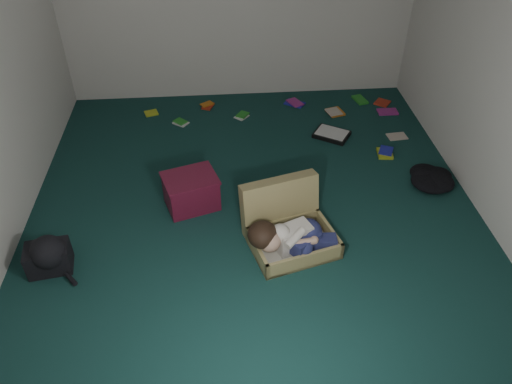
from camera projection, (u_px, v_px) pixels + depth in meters
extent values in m
plane|color=#143935|center=(255.00, 212.00, 4.47)|extent=(4.50, 4.50, 0.00)
plane|color=white|center=(302.00, 341.00, 1.91)|extent=(4.50, 0.00, 4.50)
cube|color=tan|center=(294.00, 243.00, 4.06)|extent=(0.77, 0.64, 0.15)
cube|color=beige|center=(294.00, 246.00, 4.08)|extent=(0.70, 0.57, 0.02)
cube|color=tan|center=(280.00, 205.00, 4.18)|extent=(0.70, 0.38, 0.49)
cube|color=white|center=(293.00, 237.00, 3.98)|extent=(0.33, 0.26, 0.21)
sphere|color=tan|center=(270.00, 241.00, 3.87)|extent=(0.18, 0.18, 0.18)
ellipsoid|color=black|center=(263.00, 235.00, 3.88)|extent=(0.24, 0.25, 0.21)
ellipsoid|color=navy|center=(309.00, 232.00, 4.03)|extent=(0.22, 0.25, 0.21)
cube|color=navy|center=(306.00, 244.00, 3.94)|extent=(0.27, 0.25, 0.13)
cube|color=navy|center=(322.00, 242.00, 3.99)|extent=(0.23, 0.12, 0.10)
sphere|color=white|center=(330.00, 239.00, 4.04)|extent=(0.10, 0.10, 0.10)
sphere|color=white|center=(334.00, 245.00, 4.00)|extent=(0.09, 0.09, 0.09)
cylinder|color=tan|center=(305.00, 242.00, 3.88)|extent=(0.18, 0.10, 0.06)
cube|color=maroon|center=(191.00, 192.00, 4.45)|extent=(0.52, 0.46, 0.29)
cube|color=maroon|center=(190.00, 178.00, 4.35)|extent=(0.55, 0.49, 0.02)
cube|color=black|center=(332.00, 134.00, 5.44)|extent=(0.45, 0.42, 0.04)
cube|color=white|center=(332.00, 132.00, 5.42)|extent=(0.40, 0.37, 0.01)
cube|color=#B9C723|center=(151.00, 113.00, 5.82)|extent=(0.18, 0.14, 0.02)
cube|color=red|center=(208.00, 106.00, 5.95)|extent=(0.23, 0.22, 0.02)
cube|color=white|center=(242.00, 116.00, 5.77)|extent=(0.18, 0.21, 0.02)
cube|color=#1D24A2|center=(295.00, 103.00, 6.00)|extent=(0.19, 0.22, 0.02)
cube|color=orange|center=(335.00, 112.00, 5.84)|extent=(0.23, 0.21, 0.02)
cube|color=#268C26|center=(360.00, 100.00, 6.07)|extent=(0.19, 0.15, 0.02)
cube|color=#A52984|center=(388.00, 112.00, 5.85)|extent=(0.23, 0.22, 0.02)
cube|color=beige|center=(397.00, 136.00, 5.43)|extent=(0.17, 0.21, 0.02)
cube|color=#B9C723|center=(385.00, 154.00, 5.17)|extent=(0.20, 0.22, 0.02)
cube|color=red|center=(382.00, 103.00, 6.02)|extent=(0.22, 0.20, 0.02)
cube|color=white|center=(181.00, 123.00, 5.65)|extent=(0.20, 0.17, 0.02)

